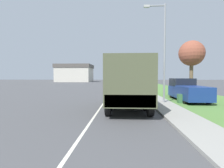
% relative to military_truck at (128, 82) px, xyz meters
% --- Properties ---
extents(ground_plane, '(180.00, 180.00, 0.00)m').
position_rel_military_truck_xyz_m(ground_plane, '(-1.83, 27.18, -1.77)').
color(ground_plane, '#4C4C4F').
extents(lane_centre_stripe, '(0.12, 120.00, 0.00)m').
position_rel_military_truck_xyz_m(lane_centre_stripe, '(-1.83, 27.18, -1.77)').
color(lane_centre_stripe, silver).
rests_on(lane_centre_stripe, ground).
extents(sidewalk_right, '(1.80, 120.00, 0.12)m').
position_rel_military_truck_xyz_m(sidewalk_right, '(2.67, 27.18, -1.71)').
color(sidewalk_right, '#9E9B93').
rests_on(sidewalk_right, ground).
extents(grass_strip_right, '(7.00, 120.00, 0.02)m').
position_rel_military_truck_xyz_m(grass_strip_right, '(7.07, 27.18, -1.76)').
color(grass_strip_right, '#56843D').
rests_on(grass_strip_right, ground).
extents(military_truck, '(2.53, 6.81, 3.20)m').
position_rel_military_truck_xyz_m(military_truck, '(0.00, 0.00, 0.00)').
color(military_truck, '#606647').
rests_on(military_truck, ground).
extents(car_nearest_ahead, '(1.87, 4.04, 1.49)m').
position_rel_military_truck_xyz_m(car_nearest_ahead, '(0.08, 10.72, -1.10)').
color(car_nearest_ahead, tan).
rests_on(car_nearest_ahead, ground).
extents(car_second_ahead, '(1.93, 4.00, 1.57)m').
position_rel_military_truck_xyz_m(car_second_ahead, '(-0.10, 19.48, -1.07)').
color(car_second_ahead, '#336B3D').
rests_on(car_second_ahead, ground).
extents(pickup_truck, '(1.97, 5.46, 1.93)m').
position_rel_military_truck_xyz_m(pickup_truck, '(5.38, 4.37, -0.85)').
color(pickup_truck, navy).
rests_on(pickup_truck, grass_strip_right).
extents(lamp_post, '(1.69, 0.24, 7.58)m').
position_rel_military_truck_xyz_m(lamp_post, '(2.72, 2.42, 2.82)').
color(lamp_post, gray).
rests_on(lamp_post, sidewalk_right).
extents(tree_mid_right, '(2.63, 2.63, 5.86)m').
position_rel_military_truck_xyz_m(tree_mid_right, '(6.93, 7.44, 2.72)').
color(tree_mid_right, brown).
rests_on(tree_mid_right, grass_strip_right).
extents(utility_box, '(0.55, 0.45, 0.70)m').
position_rel_military_truck_xyz_m(utility_box, '(4.37, 2.79, -1.40)').
color(utility_box, '#3D7042').
rests_on(utility_box, grass_strip_right).
extents(building_distant, '(14.51, 12.55, 7.32)m').
position_rel_military_truck_xyz_m(building_distant, '(-20.32, 62.46, 1.94)').
color(building_distant, beige).
rests_on(building_distant, ground).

